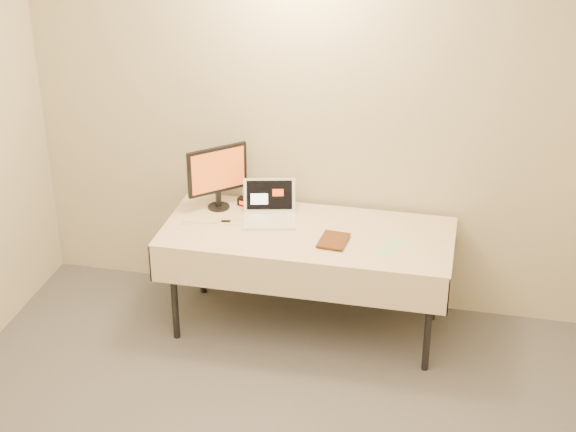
% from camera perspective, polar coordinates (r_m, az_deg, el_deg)
% --- Properties ---
extents(back_wall, '(4.00, 0.10, 2.70)m').
position_cam_1_polar(back_wall, '(5.81, 2.22, 6.42)').
color(back_wall, beige).
rests_on(back_wall, ground).
extents(table, '(1.86, 0.81, 0.74)m').
position_cam_1_polar(table, '(5.67, 1.26, -1.54)').
color(table, black).
rests_on(table, ground).
extents(laptop, '(0.41, 0.40, 0.23)m').
position_cam_1_polar(laptop, '(5.79, -1.21, 0.38)').
color(laptop, white).
rests_on(laptop, table).
extents(monitor, '(0.33, 0.31, 0.44)m').
position_cam_1_polar(monitor, '(5.86, -4.59, 2.79)').
color(monitor, black).
rests_on(monitor, table).
extents(book, '(0.17, 0.04, 0.23)m').
position_cam_1_polar(book, '(5.48, 2.11, -0.53)').
color(book, brown).
rests_on(book, table).
extents(alarm_clock, '(0.14, 0.08, 0.06)m').
position_cam_1_polar(alarm_clock, '(5.97, -2.63, 0.90)').
color(alarm_clock, black).
rests_on(alarm_clock, table).
extents(clicker, '(0.04, 0.08, 0.02)m').
position_cam_1_polar(clicker, '(5.52, 2.13, -1.56)').
color(clicker, '#BBBBBD').
rests_on(clicker, table).
extents(paper_form, '(0.18, 0.29, 0.00)m').
position_cam_1_polar(paper_form, '(5.49, 6.64, -2.01)').
color(paper_form, '#B7E1B3').
rests_on(paper_form, table).
extents(usb_dongle, '(0.06, 0.03, 0.01)m').
position_cam_1_polar(usb_dongle, '(5.77, -4.04, -0.33)').
color(usb_dongle, black).
rests_on(usb_dongle, table).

